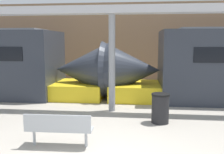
{
  "coord_description": "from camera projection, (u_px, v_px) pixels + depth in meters",
  "views": [
    {
      "loc": [
        0.53,
        -4.72,
        2.58
      ],
      "look_at": [
        -0.37,
        3.69,
        1.4
      ],
      "focal_mm": 40.0,
      "sensor_mm": 36.0,
      "label": 1
    }
  ],
  "objects": [
    {
      "name": "trash_bin",
      "position": [
        160.0,
        108.0,
        7.99
      ],
      "size": [
        0.58,
        0.58,
        0.96
      ],
      "color": "black",
      "rests_on": "ground_plane"
    },
    {
      "name": "station_wall",
      "position": [
        130.0,
        44.0,
        15.52
      ],
      "size": [
        56.0,
        0.2,
        5.0
      ],
      "primitive_type": "cube",
      "color": "#937051",
      "rests_on": "ground_plane"
    },
    {
      "name": "bench_near",
      "position": [
        59.0,
        127.0,
        6.1
      ],
      "size": [
        1.66,
        0.48,
        0.86
      ],
      "rotation": [
        0.0,
        0.0,
        0.02
      ],
      "color": "#ADB2B7",
      "rests_on": "ground_plane"
    },
    {
      "name": "canopy_beam",
      "position": [
        112.0,
        10.0,
        8.96
      ],
      "size": [
        28.0,
        0.6,
        0.28
      ],
      "primitive_type": "cube",
      "color": "#B7B7BC",
      "rests_on": "support_column_near"
    },
    {
      "name": "support_column_near",
      "position": [
        112.0,
        64.0,
        9.23
      ],
      "size": [
        0.24,
        0.24,
        3.6
      ],
      "primitive_type": "cylinder",
      "color": "gray",
      "rests_on": "ground_plane"
    }
  ]
}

